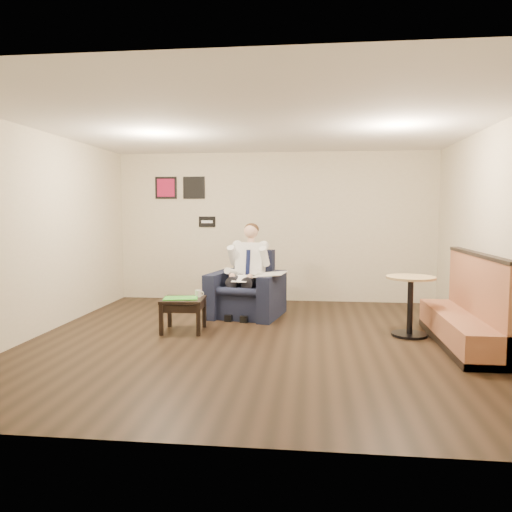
# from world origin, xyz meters

# --- Properties ---
(ground) EXTENTS (6.00, 6.00, 0.00)m
(ground) POSITION_xyz_m (0.00, 0.00, 0.00)
(ground) COLOR black
(ground) RESTS_ON ground
(wall_back) EXTENTS (6.00, 0.02, 2.80)m
(wall_back) POSITION_xyz_m (0.00, 3.00, 1.40)
(wall_back) COLOR beige
(wall_back) RESTS_ON ground
(wall_front) EXTENTS (6.00, 0.02, 2.80)m
(wall_front) POSITION_xyz_m (0.00, -3.00, 1.40)
(wall_front) COLOR beige
(wall_front) RESTS_ON ground
(wall_left) EXTENTS (0.02, 6.00, 2.80)m
(wall_left) POSITION_xyz_m (-3.00, 0.00, 1.40)
(wall_left) COLOR beige
(wall_left) RESTS_ON ground
(wall_right) EXTENTS (0.02, 6.00, 2.80)m
(wall_right) POSITION_xyz_m (3.00, 0.00, 1.40)
(wall_right) COLOR beige
(wall_right) RESTS_ON ground
(ceiling) EXTENTS (6.00, 6.00, 0.02)m
(ceiling) POSITION_xyz_m (0.00, 0.00, 2.80)
(ceiling) COLOR white
(ceiling) RESTS_ON wall_back
(seating_sign) EXTENTS (0.32, 0.02, 0.20)m
(seating_sign) POSITION_xyz_m (-1.30, 2.98, 1.50)
(seating_sign) COLOR black
(seating_sign) RESTS_ON wall_back
(art_print_left) EXTENTS (0.42, 0.03, 0.42)m
(art_print_left) POSITION_xyz_m (-2.10, 2.98, 2.15)
(art_print_left) COLOR #AA143F
(art_print_left) RESTS_ON wall_back
(art_print_right) EXTENTS (0.42, 0.03, 0.42)m
(art_print_right) POSITION_xyz_m (-1.55, 2.98, 2.15)
(art_print_right) COLOR black
(art_print_right) RESTS_ON wall_back
(armchair) EXTENTS (1.27, 1.27, 1.05)m
(armchair) POSITION_xyz_m (-0.35, 1.51, 0.53)
(armchair) COLOR black
(armchair) RESTS_ON ground
(seated_man) EXTENTS (0.87, 1.14, 1.44)m
(seated_man) POSITION_xyz_m (-0.37, 1.38, 0.72)
(seated_man) COLOR white
(seated_man) RESTS_ON armchair
(lap_papers) EXTENTS (0.28, 0.37, 0.01)m
(lap_papers) POSITION_xyz_m (-0.40, 1.27, 0.65)
(lap_papers) COLOR white
(lap_papers) RESTS_ON seated_man
(newspaper) EXTENTS (0.53, 0.63, 0.01)m
(newspaper) POSITION_xyz_m (0.06, 1.32, 0.72)
(newspaper) COLOR silver
(newspaper) RESTS_ON armchair
(side_table) EXTENTS (0.61, 0.61, 0.47)m
(side_table) POSITION_xyz_m (-1.09, 0.38, 0.24)
(side_table) COLOR black
(side_table) RESTS_ON ground
(green_folder) EXTENTS (0.53, 0.42, 0.01)m
(green_folder) POSITION_xyz_m (-1.12, 0.36, 0.48)
(green_folder) COLOR green
(green_folder) RESTS_ON side_table
(coffee_mug) EXTENTS (0.09, 0.09, 0.10)m
(coffee_mug) POSITION_xyz_m (-0.91, 0.52, 0.52)
(coffee_mug) COLOR white
(coffee_mug) RESTS_ON side_table
(smartphone) EXTENTS (0.15, 0.09, 0.01)m
(smartphone) POSITION_xyz_m (-1.05, 0.55, 0.48)
(smartphone) COLOR black
(smartphone) RESTS_ON side_table
(banquette) EXTENTS (0.54, 2.26, 1.16)m
(banquette) POSITION_xyz_m (2.59, 0.07, 0.58)
(banquette) COLOR #9A5A3B
(banquette) RESTS_ON ground
(cafe_table) EXTENTS (0.67, 0.67, 0.82)m
(cafe_table) POSITION_xyz_m (2.05, 0.47, 0.41)
(cafe_table) COLOR tan
(cafe_table) RESTS_ON ground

